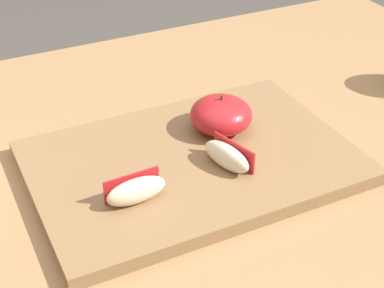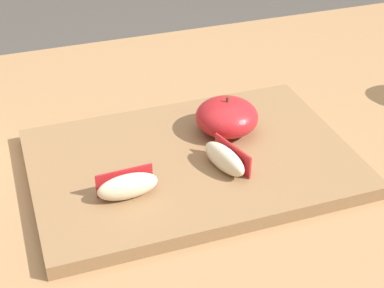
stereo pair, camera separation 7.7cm
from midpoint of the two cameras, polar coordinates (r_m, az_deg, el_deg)
dining_table at (r=0.90m, az=0.73°, el=-5.77°), size 1.29×0.77×0.73m
cutting_board at (r=0.79m, az=2.80°, el=-1.87°), size 0.42×0.29×0.02m
apple_half_skin_up at (r=0.83m, az=6.04°, el=2.54°), size 0.09×0.09×0.06m
apple_wedge_back at (r=0.71m, az=-3.11°, el=-4.16°), size 0.08×0.03×0.03m
apple_wedge_right at (r=0.76m, az=6.12°, el=-1.49°), size 0.05×0.08×0.03m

